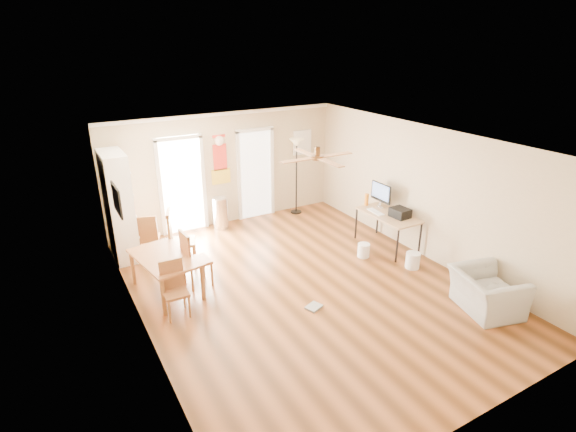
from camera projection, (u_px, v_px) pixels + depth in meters
floor at (305, 287)px, 7.95m from camera, size 7.00×7.00×0.00m
ceiling at (307, 143)px, 6.98m from camera, size 5.50×7.00×0.00m
wall_back at (225, 169)px, 10.28m from camera, size 5.50×0.04×2.60m
wall_front at (483, 330)px, 4.65m from camera, size 5.50×0.04×2.60m
wall_left at (138, 257)px, 6.20m from camera, size 0.04×7.00×2.60m
wall_right at (425, 193)px, 8.73m from camera, size 0.04×7.00×2.60m
crown_molding at (307, 145)px, 6.99m from camera, size 5.50×7.00×0.08m
kitchen_doorway at (182, 187)px, 9.88m from camera, size 0.90×0.10×2.10m
bathroom_doorway at (255, 175)px, 10.71m from camera, size 0.80×0.10×2.10m
wall_decal at (220, 159)px, 10.11m from camera, size 0.46×0.03×1.10m
ac_grille at (302, 142)px, 11.05m from camera, size 0.50×0.04×0.60m
framed_poster at (117, 200)px, 7.19m from camera, size 0.04×0.66×0.48m
ceiling_fan at (317, 157)px, 6.80m from camera, size 1.24×1.24×0.20m
bookshelf at (119, 206)px, 8.66m from camera, size 0.59×1.03×2.15m
dining_table at (167, 274)px, 7.68m from camera, size 1.04×1.49×0.68m
dining_chair_right_a at (182, 239)px, 8.50m from camera, size 0.60×0.60×1.13m
dining_chair_right_b at (197, 258)px, 7.85m from camera, size 0.46×0.46×1.04m
dining_chair_near at (176, 290)px, 6.98m from camera, size 0.39×0.39×0.91m
dining_chair_far at (149, 235)px, 8.88m from camera, size 0.49×0.49×0.93m
trash_can at (220, 213)px, 10.25m from camera, size 0.43×0.43×0.74m
torchiere_lamp at (296, 177)px, 10.96m from camera, size 0.38×0.38×1.88m
computer_desk at (387, 230)px, 9.35m from camera, size 0.69×1.37×0.73m
imac at (381, 195)px, 9.48m from camera, size 0.27×0.57×0.54m
keyboard at (376, 212)px, 9.31m from camera, size 0.18×0.45×0.02m
printer at (400, 213)px, 9.03m from camera, size 0.33×0.38×0.19m
orange_bottle at (367, 200)px, 9.65m from camera, size 0.09×0.09×0.26m
wastebasket_a at (364, 250)px, 8.99m from camera, size 0.26×0.26×0.28m
wastebasket_b at (413, 260)px, 8.56m from camera, size 0.32×0.32×0.31m
floor_cloth at (314, 307)px, 7.33m from camera, size 0.31×0.28×0.04m
armchair at (486, 292)px, 7.16m from camera, size 1.13×1.22×0.66m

